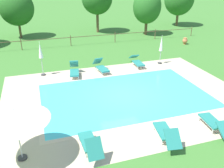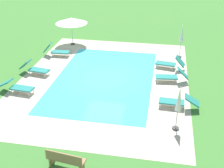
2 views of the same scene
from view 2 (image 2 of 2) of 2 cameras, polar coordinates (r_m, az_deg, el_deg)
The scene contains 14 objects.
ground_plane at distance 18.51m, azimuth -1.47°, elevation 1.05°, with size 160.00×160.00×0.00m, color #3D752D.
pool_deck_paving at distance 18.50m, azimuth -1.47°, elevation 1.06°, with size 13.82×10.25×0.01m, color #BCAD8E.
swimming_pool_water at distance 18.50m, azimuth -1.47°, elevation 1.06°, with size 9.52×5.94×0.01m, color #42CCD6.
pool_coping_rim at distance 18.50m, azimuth -1.47°, elevation 1.07°, with size 10.00×6.42×0.01m.
sun_lounger_north_near_steps at distance 20.09m, azimuth 11.04°, elevation 3.97°, with size 0.91×1.98×0.95m.
sun_lounger_north_mid at distance 22.17m, azimuth -10.58°, elevation 6.30°, with size 0.67×1.89×0.98m.
sun_lounger_north_far at distance 15.72m, azimuth 12.49°, elevation -3.31°, with size 0.68×2.07×0.76m.
sun_lounger_north_end at distance 19.57m, azimuth -14.58°, elevation 2.89°, with size 0.90×2.03×0.89m.
sun_lounger_south_near_corner at distance 18.31m, azimuth 11.31°, elevation 1.52°, with size 0.82×1.99×0.92m.
sun_lounger_south_mid at distance 17.60m, azimuth -17.76°, elevation -0.53°, with size 0.80×2.10×0.75m.
patio_umbrella_open_foreground at distance 23.87m, azimuth -7.84°, elevation 11.97°, with size 2.49×2.49×2.21m.
patio_umbrella_closed_row_west at distance 21.64m, azimuth 13.25°, elevation 9.02°, with size 0.32×0.32×2.40m.
patio_umbrella_closed_row_mid_west at distance 13.49m, azimuth 12.72°, elevation -3.32°, with size 0.32×0.32×2.26m.
wooden_bench_lawn_side at distance 11.81m, azimuth -8.94°, elevation -14.14°, with size 0.64×1.55×0.87m.
Camera 2 is at (16.20, 3.46, 8.26)m, focal length 47.53 mm.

